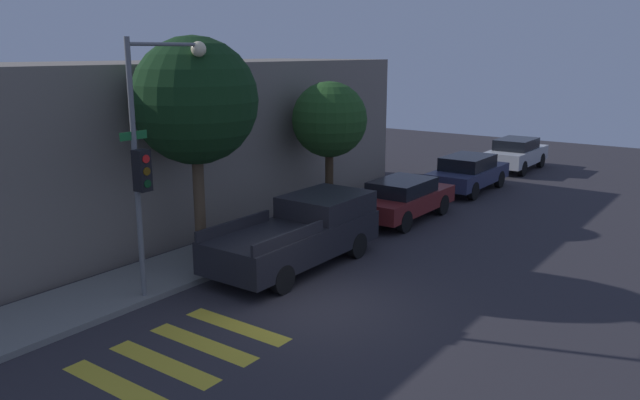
{
  "coord_description": "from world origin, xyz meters",
  "views": [
    {
      "loc": [
        -10.43,
        -7.6,
        5.54
      ],
      "look_at": [
        2.96,
        2.1,
        1.6
      ],
      "focal_mm": 35.0,
      "sensor_mm": 36.0,
      "label": 1
    }
  ],
  "objects_px": {
    "sedan_far_end": "(516,153)",
    "tree_near_corner": "(195,102)",
    "sedan_middle": "(468,172)",
    "tree_midblock": "(329,120)",
    "pickup_truck": "(301,232)",
    "traffic_light_pole": "(153,138)",
    "sedan_near_corner": "(403,198)"
  },
  "relations": [
    {
      "from": "sedan_middle",
      "to": "sedan_far_end",
      "type": "height_order",
      "value": "sedan_far_end"
    },
    {
      "from": "tree_near_corner",
      "to": "tree_midblock",
      "type": "bearing_deg",
      "value": 0.0
    },
    {
      "from": "pickup_truck",
      "to": "tree_midblock",
      "type": "distance_m",
      "value": 5.68
    },
    {
      "from": "traffic_light_pole",
      "to": "tree_near_corner",
      "type": "bearing_deg",
      "value": 25.1
    },
    {
      "from": "pickup_truck",
      "to": "sedan_far_end",
      "type": "xyz_separation_m",
      "value": [
        16.85,
        0.0,
        -0.08
      ]
    },
    {
      "from": "sedan_middle",
      "to": "sedan_far_end",
      "type": "xyz_separation_m",
      "value": [
        5.76,
        -0.0,
        0.03
      ]
    },
    {
      "from": "traffic_light_pole",
      "to": "sedan_far_end",
      "type": "height_order",
      "value": "traffic_light_pole"
    },
    {
      "from": "pickup_truck",
      "to": "tree_near_corner",
      "type": "height_order",
      "value": "tree_near_corner"
    },
    {
      "from": "pickup_truck",
      "to": "sedan_middle",
      "type": "bearing_deg",
      "value": 0.0
    },
    {
      "from": "sedan_near_corner",
      "to": "sedan_far_end",
      "type": "bearing_deg",
      "value": -0.0
    },
    {
      "from": "sedan_near_corner",
      "to": "tree_near_corner",
      "type": "xyz_separation_m",
      "value": [
        -7.02,
        2.32,
        3.55
      ]
    },
    {
      "from": "sedan_middle",
      "to": "sedan_far_end",
      "type": "relative_size",
      "value": 1.03
    },
    {
      "from": "pickup_truck",
      "to": "sedan_far_end",
      "type": "bearing_deg",
      "value": 0.0
    },
    {
      "from": "sedan_near_corner",
      "to": "sedan_middle",
      "type": "relative_size",
      "value": 0.98
    },
    {
      "from": "sedan_near_corner",
      "to": "sedan_middle",
      "type": "xyz_separation_m",
      "value": [
        5.48,
        0.0,
        0.03
      ]
    },
    {
      "from": "sedan_middle",
      "to": "sedan_far_end",
      "type": "distance_m",
      "value": 5.76
    },
    {
      "from": "traffic_light_pole",
      "to": "sedan_near_corner",
      "type": "height_order",
      "value": "traffic_light_pole"
    },
    {
      "from": "sedan_near_corner",
      "to": "tree_midblock",
      "type": "bearing_deg",
      "value": 113.71
    },
    {
      "from": "pickup_truck",
      "to": "sedan_near_corner",
      "type": "xyz_separation_m",
      "value": [
        5.61,
        0.0,
        -0.14
      ]
    },
    {
      "from": "sedan_near_corner",
      "to": "traffic_light_pole",
      "type": "bearing_deg",
      "value": 172.17
    },
    {
      "from": "traffic_light_pole",
      "to": "sedan_middle",
      "type": "relative_size",
      "value": 1.3
    },
    {
      "from": "sedan_far_end",
      "to": "tree_near_corner",
      "type": "xyz_separation_m",
      "value": [
        -18.26,
        2.32,
        3.5
      ]
    },
    {
      "from": "pickup_truck",
      "to": "traffic_light_pole",
      "type": "bearing_deg",
      "value": 160.76
    },
    {
      "from": "sedan_far_end",
      "to": "tree_midblock",
      "type": "xyz_separation_m",
      "value": [
        -12.26,
        2.32,
        2.5
      ]
    },
    {
      "from": "sedan_near_corner",
      "to": "sedan_middle",
      "type": "distance_m",
      "value": 5.48
    },
    {
      "from": "pickup_truck",
      "to": "sedan_far_end",
      "type": "distance_m",
      "value": 16.85
    },
    {
      "from": "sedan_far_end",
      "to": "tree_near_corner",
      "type": "height_order",
      "value": "tree_near_corner"
    },
    {
      "from": "sedan_middle",
      "to": "tree_midblock",
      "type": "bearing_deg",
      "value": 160.34
    },
    {
      "from": "sedan_far_end",
      "to": "tree_near_corner",
      "type": "relative_size",
      "value": 0.73
    },
    {
      "from": "pickup_truck",
      "to": "tree_midblock",
      "type": "relative_size",
      "value": 1.14
    },
    {
      "from": "traffic_light_pole",
      "to": "tree_near_corner",
      "type": "relative_size",
      "value": 0.98
    },
    {
      "from": "tree_near_corner",
      "to": "tree_midblock",
      "type": "relative_size",
      "value": 1.3
    }
  ]
}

